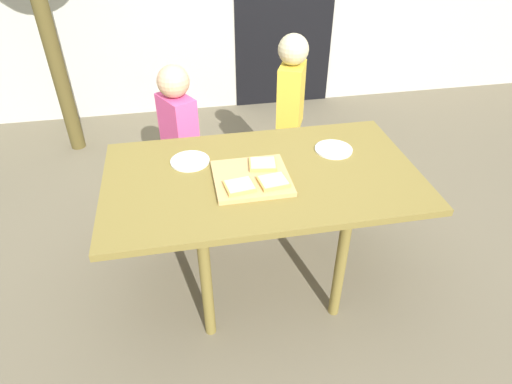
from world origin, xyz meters
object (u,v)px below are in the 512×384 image
at_px(cutting_board, 251,178).
at_px(pizza_slice_near_right, 273,181).
at_px(dining_table, 262,185).
at_px(plate_white_left, 190,161).
at_px(child_right, 290,107).
at_px(child_left, 179,133).
at_px(pizza_slice_far_right, 263,164).
at_px(pizza_slice_near_left, 240,186).
at_px(plate_white_right, 334,149).

height_order(cutting_board, pizza_slice_near_right, pizza_slice_near_right).
bearing_deg(dining_table, plate_white_left, 152.74).
height_order(plate_white_left, child_right, child_right).
distance_m(pizza_slice_near_right, child_right, 0.95).
bearing_deg(child_left, pizza_slice_far_right, -60.17).
height_order(cutting_board, child_left, child_left).
bearing_deg(pizza_slice_near_right, pizza_slice_near_left, -177.21).
xyz_separation_m(pizza_slice_near_left, pizza_slice_near_right, (0.15, 0.01, 0.00)).
bearing_deg(plate_white_left, child_right, 42.59).
bearing_deg(pizza_slice_near_right, cutting_board, 138.37).
bearing_deg(cutting_board, child_left, 112.84).
distance_m(pizza_slice_near_left, child_right, 1.02).
distance_m(dining_table, pizza_slice_near_right, 0.16).
bearing_deg(child_left, plate_white_left, -85.53).
height_order(pizza_slice_near_right, plate_white_left, pizza_slice_near_right).
xyz_separation_m(child_left, child_right, (0.71, 0.09, 0.06)).
bearing_deg(child_right, plate_white_left, -137.41).
bearing_deg(plate_white_left, pizza_slice_near_right, -39.02).
height_order(dining_table, plate_white_right, plate_white_right).
bearing_deg(plate_white_right, pizza_slice_far_right, -164.15).
xyz_separation_m(dining_table, child_left, (-0.37, 0.69, -0.04)).
relative_size(cutting_board, child_left, 0.35).
bearing_deg(cutting_board, pizza_slice_near_left, -129.23).
xyz_separation_m(dining_table, cutting_board, (-0.06, -0.04, 0.08)).
distance_m(cutting_board, pizza_slice_near_right, 0.12).
height_order(pizza_slice_near_right, child_left, child_left).
bearing_deg(plate_white_left, cutting_board, -38.14).
distance_m(dining_table, child_left, 0.78).
bearing_deg(child_left, child_right, 7.32).
distance_m(pizza_slice_near_left, pizza_slice_far_right, 0.21).
height_order(plate_white_left, child_left, child_left).
bearing_deg(plate_white_left, plate_white_right, -1.86).
bearing_deg(child_right, pizza_slice_near_right, -109.27).
bearing_deg(child_left, pizza_slice_near_left, -73.55).
distance_m(dining_table, child_right, 0.85).
distance_m(pizza_slice_near_right, child_left, 0.91).
bearing_deg(child_right, pizza_slice_near_left, -117.26).
distance_m(cutting_board, child_left, 0.80).
xyz_separation_m(pizza_slice_near_left, child_left, (-0.24, 0.81, -0.14)).
relative_size(child_left, child_right, 0.90).
xyz_separation_m(pizza_slice_far_right, child_right, (0.33, 0.75, -0.08)).
distance_m(pizza_slice_near_left, plate_white_left, 0.36).
distance_m(dining_table, plate_white_left, 0.37).
bearing_deg(pizza_slice_near_left, pizza_slice_far_right, 49.39).
distance_m(cutting_board, pizza_slice_far_right, 0.10).
relative_size(pizza_slice_near_left, child_right, 0.13).
xyz_separation_m(cutting_board, pizza_slice_near_left, (-0.07, -0.08, 0.02)).
bearing_deg(pizza_slice_near_left, child_left, 106.45).
distance_m(plate_white_left, child_left, 0.54).
distance_m(cutting_board, plate_white_right, 0.49).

